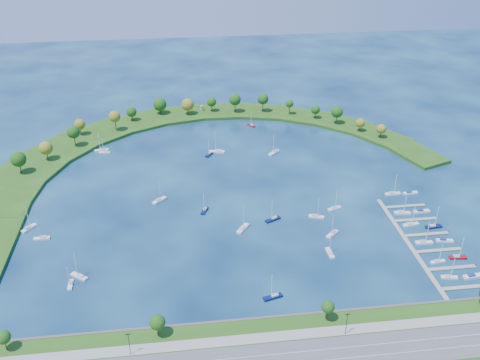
{
  "coord_description": "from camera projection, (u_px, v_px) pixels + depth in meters",
  "views": [
    {
      "loc": [
        -27.85,
        -255.84,
        149.89
      ],
      "look_at": [
        5.0,
        5.0,
        4.0
      ],
      "focal_mm": 39.7,
      "sensor_mm": 36.0,
      "label": 1
    }
  ],
  "objects": [
    {
      "name": "moored_boat_7",
      "position": [
        274.0,
        152.0,
        339.23
      ],
      "size": [
        8.46,
        8.18,
        13.52
      ],
      "rotation": [
        0.0,
        0.0,
        3.9
      ],
      "color": "white",
      "rests_on": "ground"
    },
    {
      "name": "moored_boat_2",
      "position": [
        209.0,
        154.0,
        337.19
      ],
      "size": [
        5.85,
        7.58,
        11.19
      ],
      "rotation": [
        0.0,
        0.0,
        4.15
      ],
      "color": "#0A1243",
      "rests_on": "ground"
    },
    {
      "name": "moored_boat_16",
      "position": [
        102.0,
        150.0,
        342.25
      ],
      "size": [
        8.87,
        3.29,
        12.75
      ],
      "rotation": [
        0.0,
        0.0,
        3.24
      ],
      "color": "white",
      "rests_on": "ground"
    },
    {
      "name": "moored_boat_17",
      "position": [
        70.0,
        284.0,
        226.87
      ],
      "size": [
        2.05,
        6.94,
        10.15
      ],
      "rotation": [
        0.0,
        0.0,
        4.73
      ],
      "color": "white",
      "rests_on": "ground"
    },
    {
      "name": "moored_boat_3",
      "position": [
        159.0,
        200.0,
        287.54
      ],
      "size": [
        8.15,
        7.73,
        12.92
      ],
      "rotation": [
        0.0,
        0.0,
        0.74
      ],
      "color": "white",
      "rests_on": "ground"
    },
    {
      "name": "docked_boat_2",
      "position": [
        438.0,
        261.0,
        240.8
      ],
      "size": [
        7.25,
        2.93,
        10.36
      ],
      "rotation": [
        0.0,
        0.0,
        0.14
      ],
      "color": "white",
      "rests_on": "ground"
    },
    {
      "name": "docked_boat_8",
      "position": [
        402.0,
        212.0,
        276.6
      ],
      "size": [
        8.79,
        3.46,
        12.58
      ],
      "rotation": [
        0.0,
        0.0,
        -0.13
      ],
      "color": "white",
      "rests_on": "ground"
    },
    {
      "name": "docked_boat_9",
      "position": [
        421.0,
        211.0,
        277.99
      ],
      "size": [
        8.92,
        2.73,
        1.81
      ],
      "rotation": [
        0.0,
        0.0,
        0.03
      ],
      "color": "white",
      "rests_on": "ground"
    },
    {
      "name": "moored_boat_12",
      "position": [
        79.0,
        276.0,
        231.47
      ],
      "size": [
        8.11,
        6.99,
        12.37
      ],
      "rotation": [
        0.0,
        0.0,
        2.49
      ],
      "color": "white",
      "rests_on": "ground"
    },
    {
      "name": "docked_boat_10",
      "position": [
        393.0,
        193.0,
        293.75
      ],
      "size": [
        8.75,
        2.95,
        12.66
      ],
      "rotation": [
        0.0,
        0.0,
        0.06
      ],
      "color": "white",
      "rests_on": "ground"
    },
    {
      "name": "moored_boat_0",
      "position": [
        251.0,
        125.0,
        377.96
      ],
      "size": [
        5.28,
        6.92,
        10.19
      ],
      "rotation": [
        0.0,
        0.0,
        2.12
      ],
      "color": "maroon",
      "rests_on": "ground"
    },
    {
      "name": "docked_boat_5",
      "position": [
        444.0,
        240.0,
        255.13
      ],
      "size": [
        8.3,
        3.54,
        1.64
      ],
      "rotation": [
        0.0,
        0.0,
        -0.17
      ],
      "color": "white",
      "rests_on": "ground"
    },
    {
      "name": "breakwater",
      "position": [
        151.0,
        156.0,
        334.44
      ],
      "size": [
        286.74,
        247.64,
        2.0
      ],
      "color": "#244C14",
      "rests_on": "ground"
    },
    {
      "name": "moored_boat_13",
      "position": [
        42.0,
        238.0,
        256.66
      ],
      "size": [
        7.77,
        2.42,
        11.32
      ],
      "rotation": [
        0.0,
        0.0,
        3.18
      ],
      "color": "white",
      "rests_on": "ground"
    },
    {
      "name": "moored_boat_9",
      "position": [
        29.0,
        228.0,
        264.1
      ],
      "size": [
        7.01,
        8.17,
        12.44
      ],
      "rotation": [
        0.0,
        0.0,
        0.92
      ],
      "color": "white",
      "rests_on": "ground"
    },
    {
      "name": "south_shoreline",
      "position": [
        271.0,
        359.0,
        190.63
      ],
      "size": [
        420.0,
        43.1,
        11.6
      ],
      "color": "#244C14",
      "rests_on": "ground"
    },
    {
      "name": "moored_boat_11",
      "position": [
        333.0,
        233.0,
        259.89
      ],
      "size": [
        7.62,
        6.93,
        11.85
      ],
      "rotation": [
        0.0,
        0.0,
        3.84
      ],
      "color": "white",
      "rests_on": "ground"
    },
    {
      "name": "ground",
      "position": [
        232.0,
        191.0,
        297.72
      ],
      "size": [
        700.0,
        700.0,
        0.0
      ],
      "primitive_type": "plane",
      "color": "#07163C",
      "rests_on": "ground"
    },
    {
      "name": "moored_boat_8",
      "position": [
        316.0,
        216.0,
        273.48
      ],
      "size": [
        8.26,
        4.57,
        11.7
      ],
      "rotation": [
        0.0,
        0.0,
        -0.31
      ],
      "color": "white",
      "rests_on": "ground"
    },
    {
      "name": "moored_boat_18",
      "position": [
        243.0,
        228.0,
        263.76
      ],
      "size": [
        7.58,
        8.86,
        13.48
      ],
      "rotation": [
        0.0,
        0.0,
        0.92
      ],
      "color": "white",
      "rests_on": "ground"
    },
    {
      "name": "docked_boat_4",
      "position": [
        424.0,
        242.0,
        253.61
      ],
      "size": [
        8.36,
        2.82,
        12.1
      ],
      "rotation": [
        0.0,
        0.0,
        -0.06
      ],
      "color": "white",
      "rests_on": "ground"
    },
    {
      "name": "breakwater_trees",
      "position": [
        183.0,
        116.0,
        366.92
      ],
      "size": [
        235.36,
        92.88,
        14.44
      ],
      "color": "#382314",
      "rests_on": "breakwater"
    },
    {
      "name": "docked_boat_7",
      "position": [
        434.0,
        226.0,
        265.37
      ],
      "size": [
        8.53,
        3.09,
        12.28
      ],
      "rotation": [
        0.0,
        0.0,
        0.09
      ],
      "color": "#0A1243",
      "rests_on": "ground"
    },
    {
      "name": "moored_boat_1",
      "position": [
        330.0,
        252.0,
        246.29
      ],
      "size": [
        2.66,
        8.14,
        11.82
      ],
      "rotation": [
        0.0,
        0.0,
        1.62
      ],
      "color": "white",
      "rests_on": "ground"
    },
    {
      "name": "docked_boat_1",
      "position": [
        473.0,
        276.0,
        231.72
      ],
      "size": [
        8.99,
        3.16,
        1.8
      ],
      "rotation": [
        0.0,
        0.0,
        0.08
      ],
      "color": "white",
      "rests_on": "ground"
    },
    {
      "name": "docked_boat_0",
      "position": [
        449.0,
        277.0,
        231.17
      ],
      "size": [
        7.33,
        3.17,
        10.43
      ],
      "rotation": [
        0.0,
        0.0,
        -0.17
      ],
      "color": "white",
      "rests_on": "ground"
    },
    {
      "name": "moored_boat_6",
      "position": [
        105.0,
        152.0,
        339.65
      ],
      "size": [
        7.15,
        2.58,
        10.29
      ],
      "rotation": [
        0.0,
        0.0,
        3.05
      ],
      "color": "white",
      "rests_on": "ground"
    },
    {
      "name": "moored_boat_5",
      "position": [
        273.0,
        296.0,
        219.97
      ],
      "size": [
        8.65,
        4.47,
        12.24
      ],
      "rotation": [
        0.0,
        0.0,
        3.41
      ],
      "color": "#0A1243",
      "rests_on": "ground"
    },
    {
      "name": "harbor_tower",
      "position": [
        202.0,
        108.0,
        397.95
      ],
      "size": [
        2.6,
        2.6,
        4.05
      ],
      "color": "gray",
      "rests_on": "breakwater"
    },
    {
      "name": "docked_boat_11",
      "position": [
        410.0,
        193.0,
        294.69
      ],
      "size": [
        8.5,
        2.95,
        1.7
      ],
      "rotation": [
        0.0,
        0.0,
        0.07
      ],
      "color": "white",
      "rests_on": "ground"
    },
    {
      "name": "dock_system",
      "position": [
        423.0,
        243.0,
        253.95
      ],
      "size": [
        24.28,
        82.0,
        1.6
      ],
      "color": "gray",
      "rests_on": "ground"
    },
    {
      "name": "docked_boat_3",
      "position": [
        458.0,
        257.0,
        243.44
      ],
      "size": [
        8.14,
        3.09,
        11.67
      ],
      "rotation": [
        0.0,
        0.0,
        -0.11
      ],
      "color": "maroon",
      "rests_on": "ground"
    },
    {
      "name": "moored_boat_10",
      "position": [
        217.0,
        151.0,
        340.18
      ],
      "size": [
        10.15,
        4.42,
        14.44
      ],
      "rotation": [
        0.0,
        0.0,
        2.97
      ],
      "color": "white",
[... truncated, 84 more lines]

